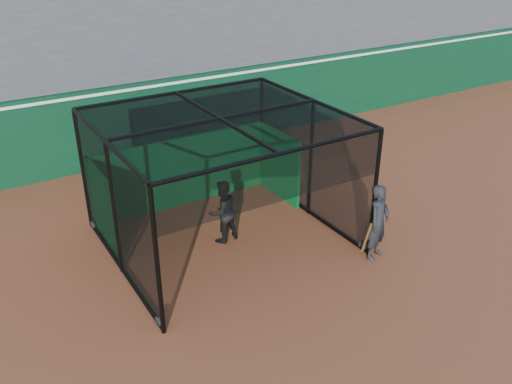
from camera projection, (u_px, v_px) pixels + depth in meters
ground at (270, 302)px, 10.96m from camera, size 120.00×120.00×0.00m
outfield_wall at (122, 123)px, 16.86m from camera, size 50.00×0.50×2.50m
grandstand at (75, 1)px, 18.31m from camera, size 50.00×7.85×8.95m
batting_cage at (222, 182)px, 12.44m from camera, size 5.17×4.75×3.07m
batter at (222, 212)px, 12.75m from camera, size 0.84×0.71×1.56m
on_deck_player at (378, 222)px, 12.05m from camera, size 0.77×0.64×1.80m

